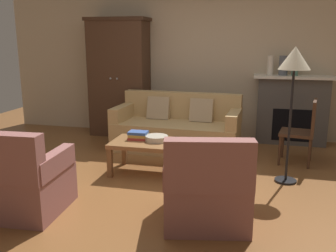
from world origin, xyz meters
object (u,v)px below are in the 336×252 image
(fireplace, at_px, (292,109))
(coffee_table, at_px, (155,146))
(fruit_bowl, at_px, (157,138))
(armoire, at_px, (120,77))
(couch, at_px, (177,129))
(mantel_vase_cream, at_px, (270,65))
(side_chair_wooden, at_px, (304,128))
(mantel_vase_slate, at_px, (283,66))
(armchair_near_left, at_px, (22,182))
(floor_lamp, at_px, (294,66))
(armchair_near_right, at_px, (206,191))
(dog, at_px, (24,158))
(book_stack, at_px, (138,135))
(mantel_vase_jade, at_px, (295,68))

(fireplace, distance_m, coffee_table, 2.63)
(fireplace, height_order, fruit_bowl, fireplace)
(armoire, relative_size, couch, 1.05)
(fruit_bowl, bearing_deg, coffee_table, -106.36)
(couch, height_order, mantel_vase_cream, mantel_vase_cream)
(armoire, xyz_separation_m, side_chair_wooden, (3.03, -1.00, -0.52))
(mantel_vase_cream, bearing_deg, mantel_vase_slate, 0.00)
(armoire, height_order, side_chair_wooden, armoire)
(armchair_near_left, xyz_separation_m, floor_lamp, (2.60, 1.47, 1.07))
(fireplace, relative_size, side_chair_wooden, 1.40)
(couch, relative_size, armchair_near_right, 2.17)
(armchair_near_left, bearing_deg, mantel_vase_cream, 53.75)
(couch, distance_m, dog, 2.28)
(mantel_vase_slate, bearing_deg, side_chair_wooden, -76.24)
(side_chair_wooden, height_order, dog, side_chair_wooden)
(fruit_bowl, height_order, mantel_vase_slate, mantel_vase_slate)
(fireplace, bearing_deg, couch, -155.83)
(book_stack, relative_size, mantel_vase_jade, 1.06)
(fireplace, relative_size, floor_lamp, 0.78)
(fireplace, relative_size, mantel_vase_slate, 4.07)
(armchair_near_left, distance_m, floor_lamp, 3.17)
(armoire, xyz_separation_m, armchair_near_left, (0.18, -3.21, -0.71))
(fireplace, xyz_separation_m, side_chair_wooden, (0.08, -1.07, -0.06))
(fruit_bowl, distance_m, armchair_near_left, 1.73)
(coffee_table, xyz_separation_m, fruit_bowl, (0.01, 0.04, 0.09))
(side_chair_wooden, bearing_deg, couch, 170.98)
(coffee_table, height_order, side_chair_wooden, side_chair_wooden)
(fruit_bowl, height_order, floor_lamp, floor_lamp)
(armchair_near_right, distance_m, floor_lamp, 1.83)
(mantel_vase_jade, height_order, armchair_near_right, mantel_vase_jade)
(book_stack, relative_size, armchair_near_left, 0.29)
(coffee_table, height_order, fruit_bowl, fruit_bowl)
(floor_lamp, bearing_deg, fireplace, 84.45)
(fruit_bowl, relative_size, book_stack, 1.15)
(fruit_bowl, xyz_separation_m, side_chair_wooden, (1.86, 0.80, 0.06))
(fireplace, xyz_separation_m, book_stack, (-2.04, -1.85, -0.10))
(mantel_vase_slate, bearing_deg, armchair_near_right, -104.72)
(mantel_vase_slate, height_order, armchair_near_left, mantel_vase_slate)
(armoire, height_order, book_stack, armoire)
(armchair_near_left, xyz_separation_m, side_chair_wooden, (2.85, 2.21, 0.20))
(fireplace, distance_m, dog, 4.14)
(armchair_near_right, xyz_separation_m, floor_lamp, (0.81, 1.25, 1.07))
(fireplace, xyz_separation_m, armchair_near_left, (-2.77, -3.28, -0.25))
(mantel_vase_cream, xyz_separation_m, armchair_near_left, (-2.39, -3.27, -0.96))
(fruit_bowl, xyz_separation_m, mantel_vase_cream, (1.41, 1.85, 0.82))
(fruit_bowl, bearing_deg, armchair_near_right, -56.14)
(mantel_vase_cream, distance_m, armchair_near_left, 4.16)
(fireplace, height_order, book_stack, fireplace)
(book_stack, relative_size, mantel_vase_cream, 0.82)
(floor_lamp, bearing_deg, fruit_bowl, -178.07)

